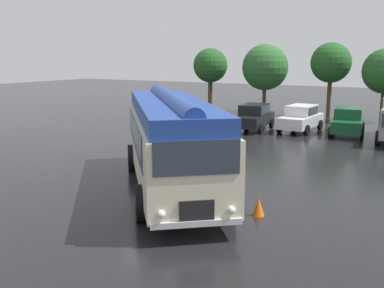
# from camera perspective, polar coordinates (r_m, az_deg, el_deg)

# --- Properties ---
(ground_plane) EXTENTS (120.00, 120.00, 0.00)m
(ground_plane) POSITION_cam_1_polar(r_m,az_deg,el_deg) (16.27, -3.32, -5.84)
(ground_plane) COLOR black
(vintage_bus) EXTENTS (8.36, 9.29, 3.49)m
(vintage_bus) POSITION_cam_1_polar(r_m,az_deg,el_deg) (15.97, -2.69, 0.84)
(vintage_bus) COLOR beige
(vintage_bus) RESTS_ON ground
(car_near_left) EXTENTS (2.24, 4.34, 1.66)m
(car_near_left) POSITION_cam_1_polar(r_m,az_deg,el_deg) (29.60, 7.83, 3.44)
(car_near_left) COLOR black
(car_near_left) RESTS_ON ground
(car_mid_left) EXTENTS (2.12, 4.28, 1.66)m
(car_mid_left) POSITION_cam_1_polar(r_m,az_deg,el_deg) (29.57, 13.65, 3.22)
(car_mid_left) COLOR silver
(car_mid_left) RESTS_ON ground
(car_mid_right) EXTENTS (2.41, 4.40, 1.66)m
(car_mid_right) POSITION_cam_1_polar(r_m,az_deg,el_deg) (29.00, 19.16, 2.77)
(car_mid_right) COLOR #144C28
(car_mid_right) RESTS_ON ground
(tree_far_left) EXTENTS (3.00, 3.00, 5.45)m
(tree_far_left) POSITION_cam_1_polar(r_m,az_deg,el_deg) (39.89, 2.44, 9.92)
(tree_far_left) COLOR #4C3823
(tree_far_left) RESTS_ON ground
(tree_left_of_centre) EXTENTS (3.84, 3.84, 5.75)m
(tree_left_of_centre) POSITION_cam_1_polar(r_m,az_deg,el_deg) (38.56, 9.41, 9.64)
(tree_left_of_centre) COLOR #4C3823
(tree_left_of_centre) RESTS_ON ground
(tree_centre) EXTENTS (3.14, 3.14, 5.81)m
(tree_centre) POSITION_cam_1_polar(r_m,az_deg,el_deg) (37.18, 17.18, 9.86)
(tree_centre) COLOR #4C3823
(tree_centre) RESTS_ON ground
(traffic_cone) EXTENTS (0.36, 0.36, 0.55)m
(traffic_cone) POSITION_cam_1_polar(r_m,az_deg,el_deg) (13.80, 8.45, -7.88)
(traffic_cone) COLOR orange
(traffic_cone) RESTS_ON ground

